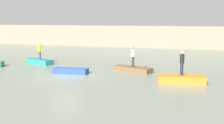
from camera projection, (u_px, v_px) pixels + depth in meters
The scene contains 9 objects.
ground_plane at pixel (66, 76), 22.77m from camera, with size 120.00×120.00×0.00m, color gray.
embankment_wall at pixel (130, 36), 44.68m from camera, with size 80.00×1.20×3.38m, color gray.
rowboat_teal at pixel (40, 61), 28.58m from camera, with size 3.00×1.01×0.47m, color teal.
rowboat_blue at pixel (70, 71), 23.64m from camera, with size 2.92×1.04×0.44m, color #2B4CAD.
rowboat_brown at pixel (133, 69), 24.54m from camera, with size 3.45×1.10×0.40m, color brown.
rowboat_orange at pixel (181, 79), 20.20m from camera, with size 3.27×1.29×0.54m, color orange.
person_hiviz_shirt at pixel (40, 50), 28.40m from camera, with size 0.32×0.32×1.66m.
person_dark_shirt at pixel (182, 62), 20.00m from camera, with size 0.32×0.32×1.77m.
person_white_shirt at pixel (133, 55), 24.35m from camera, with size 0.32×0.32×1.78m.
Camera 1 is at (9.85, -20.38, 4.60)m, focal length 45.34 mm.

